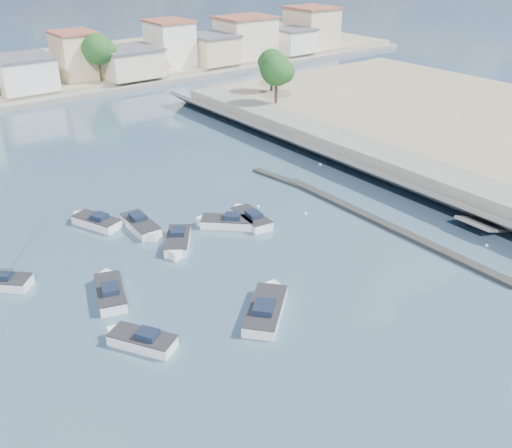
% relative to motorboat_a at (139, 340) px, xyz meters
% --- Properties ---
extents(ground, '(400.00, 400.00, 0.00)m').
position_rel_motorboat_a_xyz_m(ground, '(18.67, 31.79, -0.38)').
color(ground, '#2D455B').
rests_on(ground, ground).
extents(seawall_walkway, '(5.00, 90.00, 1.80)m').
position_rel_motorboat_a_xyz_m(seawall_walkway, '(37.17, 4.79, 0.52)').
color(seawall_walkway, slate).
rests_on(seawall_walkway, ground).
extents(breakwater, '(2.00, 31.02, 0.35)m').
position_rel_motorboat_a_xyz_m(breakwater, '(25.57, 4.47, -0.21)').
color(breakwater, black).
rests_on(breakwater, ground).
extents(far_shore_land, '(160.00, 40.00, 1.40)m').
position_rel_motorboat_a_xyz_m(far_shore_land, '(18.67, 83.79, 0.32)').
color(far_shore_land, gray).
rests_on(far_shore_land, ground).
extents(far_shore_quay, '(160.00, 2.50, 0.80)m').
position_rel_motorboat_a_xyz_m(far_shore_quay, '(18.67, 62.79, 0.02)').
color(far_shore_quay, slate).
rests_on(far_shore_quay, ground).
extents(far_town, '(113.01, 12.80, 8.35)m').
position_rel_motorboat_a_xyz_m(far_town, '(29.38, 68.71, 4.56)').
color(far_town, beige).
rests_on(far_town, far_shore_land).
extents(shore_trees, '(74.56, 38.32, 7.92)m').
position_rel_motorboat_a_xyz_m(shore_trees, '(27.01, 59.90, 5.84)').
color(shore_trees, '#38281E').
rests_on(shore_trees, ground).
extents(motorboat_a, '(3.74, 4.62, 1.48)m').
position_rel_motorboat_a_xyz_m(motorboat_a, '(0.00, 0.00, 0.00)').
color(motorboat_a, white).
rests_on(motorboat_a, ground).
extents(motorboat_b, '(2.50, 5.37, 1.48)m').
position_rel_motorboat_a_xyz_m(motorboat_b, '(16.41, 9.89, -0.00)').
color(motorboat_b, white).
rests_on(motorboat_b, ground).
extents(motorboat_c, '(4.73, 4.59, 1.48)m').
position_rel_motorboat_a_xyz_m(motorboat_c, '(14.05, 10.54, 0.00)').
color(motorboat_c, white).
rests_on(motorboat_c, ground).
extents(motorboat_d, '(4.25, 4.86, 1.48)m').
position_rel_motorboat_a_xyz_m(motorboat_d, '(8.69, 9.89, -0.00)').
color(motorboat_d, white).
rests_on(motorboat_d, ground).
extents(motorboat_e, '(3.31, 5.39, 1.48)m').
position_rel_motorboat_a_xyz_m(motorboat_e, '(0.91, 6.45, -0.00)').
color(motorboat_e, white).
rests_on(motorboat_e, ground).
extents(motorboat_f, '(3.44, 5.10, 1.48)m').
position_rel_motorboat_a_xyz_m(motorboat_f, '(4.70, 17.98, -0.00)').
color(motorboat_f, white).
rests_on(motorboat_f, ground).
extents(motorboat_g, '(2.19, 5.66, 1.48)m').
position_rel_motorboat_a_xyz_m(motorboat_g, '(7.66, 14.44, 0.00)').
color(motorboat_g, white).
rests_on(motorboat_g, ground).
extents(motorboat_h, '(5.71, 5.38, 1.48)m').
position_rel_motorboat_a_xyz_m(motorboat_h, '(8.74, -2.23, -0.00)').
color(motorboat_h, white).
rests_on(motorboat_h, ground).
extents(mooring_buoys, '(13.03, 33.02, 0.33)m').
position_rel_motorboat_a_xyz_m(mooring_buoys, '(25.20, 4.27, -0.33)').
color(mooring_buoys, silver).
rests_on(mooring_buoys, ground).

